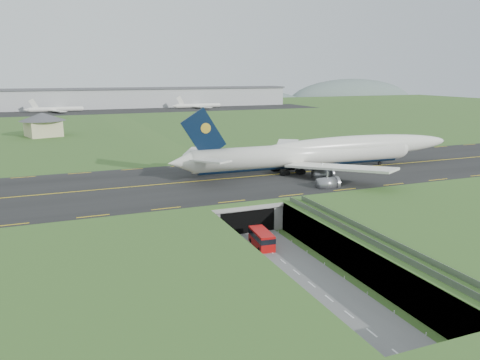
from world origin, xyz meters
name	(u,v)px	position (x,y,z in m)	size (l,w,h in m)	color
ground	(264,247)	(0.00, 0.00, 0.00)	(900.00, 900.00, 0.00)	#345D25
airfield_deck	(264,232)	(0.00, 0.00, 3.00)	(800.00, 800.00, 6.00)	gray
trench_road	(282,261)	(0.00, -7.50, 0.10)	(12.00, 75.00, 0.20)	slate
taxiway	(210,180)	(0.00, 33.00, 6.09)	(800.00, 44.00, 0.18)	black
tunnel_portal	(233,208)	(0.00, 16.71, 3.33)	(17.00, 22.30, 6.00)	gray
guideway	(376,247)	(11.00, -19.11, 5.32)	(3.00, 53.00, 7.05)	#A8A8A3
jumbo_jet	(323,152)	(33.33, 33.78, 11.06)	(86.37, 57.00, 18.86)	silver
shuttle_tram	(262,239)	(-0.44, 0.13, 1.72)	(3.53, 7.90, 3.13)	#AF0C0B
service_building	(43,122)	(-39.80, 139.89, 12.07)	(23.43, 23.43, 10.24)	beige
cargo_terminal	(101,98)	(-0.16, 299.41, 13.96)	(320.00, 67.00, 15.60)	#B2B2B2
distant_hills	(152,108)	(64.38, 430.00, -4.00)	(700.00, 91.00, 60.00)	slate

